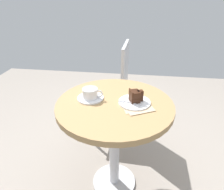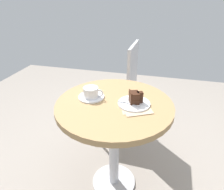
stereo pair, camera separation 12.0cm
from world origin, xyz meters
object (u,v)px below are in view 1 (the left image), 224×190
Objects in this scene: cake_plate at (134,102)px; fork at (127,102)px; teaspoon at (94,94)px; napkin at (137,105)px; saucer at (91,98)px; coffee_cup at (90,93)px; cafe_chair at (115,84)px; cake_slice at (135,96)px.

fork is (-0.04, -0.02, 0.01)m from cake_plate.
teaspoon reaches higher than napkin.
coffee_cup is (0.00, -0.01, 0.04)m from saucer.
teaspoon is (0.01, 0.05, -0.03)m from coffee_cup.
teaspoon is at bearing 165.91° from cake_plate.
saucer is 1.70× the size of teaspoon.
napkin is 0.26× the size of cafe_chair.
cafe_chair is at bearing 107.08° from cake_plate.
cafe_chair is at bearing 81.98° from saucer.
saucer is 0.70× the size of napkin.
cake_plate is 0.82× the size of napkin.
coffee_cup is 0.27m from cake_plate.
fork is at bearing 15.54° from cafe_chair.
cake_slice is at bearing 19.89° from cafe_chair.
napkin is 0.70m from cafe_chair.
teaspoon is 0.27m from cake_slice.
fork is 0.58× the size of napkin.
napkin is at bearing -9.71° from saucer.
cake_plate is at bearing -20.74° from teaspoon.
saucer is 0.29m from napkin.
cake_plate reaches higher than saucer.
teaspoon is 0.71× the size of fork.
cake_plate is at bearing 19.52° from cafe_chair.
cake_slice reaches higher than cake_plate.
coffee_cup is 0.66× the size of cake_plate.
cafe_chair is (-0.19, 0.62, -0.18)m from cake_plate.
cafe_chair reaches higher than napkin.
cafe_chair is at bearing 76.35° from teaspoon.
teaspoon is 0.41× the size of napkin.
saucer is 1.29× the size of coffee_cup.
fork reaches higher than cake_plate.
fork is (0.21, -0.08, 0.00)m from teaspoon.
coffee_cup is at bearing 171.22° from napkin.
coffee_cup is at bearing 177.43° from cake_slice.
napkin is (0.01, -0.03, -0.00)m from cake_plate.
cafe_chair is (-0.15, 0.63, -0.19)m from fork.
teaspoon is at bearing 69.64° from saucer.
teaspoon is 0.50× the size of cake_plate.
coffee_cup is at bearing -64.41° from saucer.
coffee_cup reaches higher than napkin.
cake_slice is (0.00, 0.00, 0.04)m from cake_plate.
cake_plate is (0.26, -0.06, -0.01)m from teaspoon.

